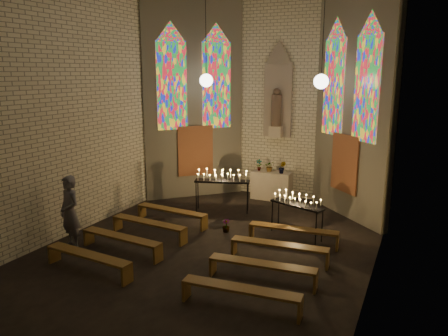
{
  "coord_description": "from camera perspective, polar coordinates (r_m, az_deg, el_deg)",
  "views": [
    {
      "loc": [
        4.8,
        -8.97,
        4.48
      ],
      "look_at": [
        0.09,
        1.21,
        2.0
      ],
      "focal_mm": 35.0,
      "sensor_mm": 36.0,
      "label": 1
    }
  ],
  "objects": [
    {
      "name": "floor",
      "position": [
        11.12,
        -3.08,
        -11.33
      ],
      "size": [
        12.0,
        12.0,
        0.0
      ],
      "primitive_type": "plane",
      "color": "black",
      "rests_on": "ground"
    },
    {
      "name": "room",
      "position": [
        13.26,
        3.64,
        9.13
      ],
      "size": [
        8.22,
        12.43,
        7.0
      ],
      "color": "beige",
      "rests_on": "ground"
    },
    {
      "name": "altar",
      "position": [
        15.71,
        6.23,
        -2.29
      ],
      "size": [
        1.4,
        0.6,
        1.0
      ],
      "primitive_type": "cube",
      "color": "#BBB099",
      "rests_on": "ground"
    },
    {
      "name": "flower_vase_left",
      "position": [
        15.73,
        4.59,
        0.41
      ],
      "size": [
        0.25,
        0.2,
        0.42
      ],
      "primitive_type": "imported",
      "rotation": [
        0.0,
        0.0,
        0.28
      ],
      "color": "#4C723F",
      "rests_on": "altar"
    },
    {
      "name": "flower_vase_center",
      "position": [
        15.61,
        6.01,
        0.23
      ],
      "size": [
        0.42,
        0.4,
        0.38
      ],
      "primitive_type": "imported",
      "rotation": [
        0.0,
        0.0,
        0.34
      ],
      "color": "#4C723F",
      "rests_on": "altar"
    },
    {
      "name": "flower_vase_right",
      "position": [
        15.35,
        7.61,
        0.08
      ],
      "size": [
        0.28,
        0.24,
        0.44
      ],
      "primitive_type": "imported",
      "rotation": [
        0.0,
        0.0,
        0.22
      ],
      "color": "#4C723F",
      "rests_on": "altar"
    },
    {
      "name": "aisle_flower_pot",
      "position": [
        12.55,
        0.26,
        -7.54
      ],
      "size": [
        0.23,
        0.23,
        0.38
      ],
      "primitive_type": "imported",
      "rotation": [
        0.0,
        0.0,
        -0.09
      ],
      "color": "#4C723F",
      "rests_on": "ground"
    },
    {
      "name": "votive_stand_left",
      "position": [
        14.09,
        -0.24,
        -1.35
      ],
      "size": [
        1.82,
        0.95,
        1.3
      ],
      "rotation": [
        0.0,
        0.0,
        0.31
      ],
      "color": "black",
      "rests_on": "ground"
    },
    {
      "name": "votive_stand_right",
      "position": [
        12.16,
        9.51,
        -4.39
      ],
      "size": [
        1.61,
        0.9,
        1.16
      ],
      "rotation": [
        0.0,
        0.0,
        -0.36
      ],
      "color": "black",
      "rests_on": "ground"
    },
    {
      "name": "pew_left_0",
      "position": [
        13.25,
        -6.85,
        -5.71
      ],
      "size": [
        2.38,
        0.52,
        0.45
      ],
      "rotation": [
        0.0,
        0.0,
        -0.08
      ],
      "color": "brown",
      "rests_on": "ground"
    },
    {
      "name": "pew_right_0",
      "position": [
        11.81,
        9.03,
        -8.08
      ],
      "size": [
        2.38,
        0.52,
        0.45
      ],
      "rotation": [
        0.0,
        0.0,
        0.08
      ],
      "color": "brown",
      "rests_on": "ground"
    },
    {
      "name": "pew_left_1",
      "position": [
        12.3,
        -9.8,
        -7.26
      ],
      "size": [
        2.38,
        0.52,
        0.45
      ],
      "rotation": [
        0.0,
        0.0,
        -0.08
      ],
      "color": "brown",
      "rests_on": "ground"
    },
    {
      "name": "pew_right_1",
      "position": [
        10.74,
        7.24,
        -10.17
      ],
      "size": [
        2.38,
        0.52,
        0.45
      ],
      "rotation": [
        0.0,
        0.0,
        0.08
      ],
      "color": "brown",
      "rests_on": "ground"
    },
    {
      "name": "pew_left_2",
      "position": [
        11.4,
        -13.25,
        -9.03
      ],
      "size": [
        2.38,
        0.52,
        0.45
      ],
      "rotation": [
        0.0,
        0.0,
        -0.08
      ],
      "color": "brown",
      "rests_on": "ground"
    },
    {
      "name": "pew_right_2",
      "position": [
        9.69,
        5.02,
        -12.69
      ],
      "size": [
        2.38,
        0.52,
        0.45
      ],
      "rotation": [
        0.0,
        0.0,
        0.08
      ],
      "color": "brown",
      "rests_on": "ground"
    },
    {
      "name": "pew_left_3",
      "position": [
        10.57,
        -17.31,
        -11.05
      ],
      "size": [
        2.38,
        0.52,
        0.45
      ],
      "rotation": [
        0.0,
        0.0,
        -0.08
      ],
      "color": "brown",
      "rests_on": "ground"
    },
    {
      "name": "pew_right_3",
      "position": [
        8.69,
        2.21,
        -15.79
      ],
      "size": [
        2.38,
        0.52,
        0.45
      ],
      "rotation": [
        0.0,
        0.0,
        0.08
      ],
      "color": "brown",
      "rests_on": "ground"
    },
    {
      "name": "visitor",
      "position": [
        11.9,
        -19.49,
        -5.49
      ],
      "size": [
        0.81,
        0.66,
        1.92
      ],
      "primitive_type": "imported",
      "rotation": [
        0.0,
        0.0,
        -0.32
      ],
      "color": "#52515C",
      "rests_on": "ground"
    }
  ]
}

